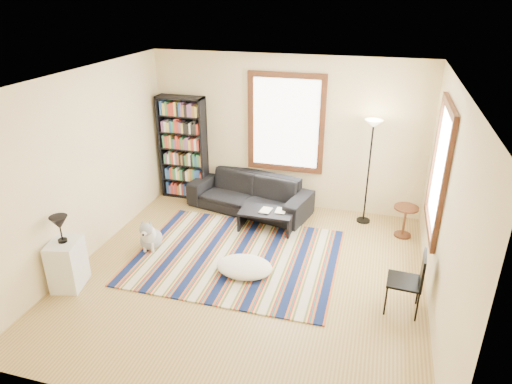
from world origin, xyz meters
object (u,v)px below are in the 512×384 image
(floor_lamp, at_px, (368,173))
(folding_chair, at_px, (404,281))
(floor_cushion, at_px, (245,267))
(coffee_table, at_px, (266,220))
(dog, at_px, (151,233))
(side_table, at_px, (404,221))
(sofa, at_px, (250,193))
(white_cabinet, at_px, (67,264))
(bookshelf, at_px, (183,148))

(floor_lamp, xyz_separation_m, folding_chair, (0.62, -2.36, -0.50))
(floor_cushion, xyz_separation_m, floor_lamp, (1.57, 2.13, 0.83))
(coffee_table, relative_size, dog, 1.69)
(side_table, xyz_separation_m, folding_chair, (-0.05, -2.01, 0.16))
(sofa, distance_m, coffee_table, 0.85)
(floor_cushion, relative_size, white_cabinet, 1.19)
(bookshelf, bearing_deg, floor_lamp, -2.78)
(coffee_table, bearing_deg, side_table, 10.40)
(bookshelf, relative_size, floor_cushion, 2.41)
(side_table, relative_size, folding_chair, 0.63)
(bookshelf, bearing_deg, floor_cushion, -49.98)
(sofa, xyz_separation_m, bookshelf, (-1.41, 0.27, 0.67))
(bookshelf, distance_m, floor_lamp, 3.50)
(floor_cushion, height_order, side_table, side_table)
(coffee_table, bearing_deg, floor_lamp, 25.82)
(coffee_table, height_order, floor_cushion, coffee_table)
(floor_lamp, xyz_separation_m, dog, (-3.21, -1.85, -0.66))
(floor_lamp, bearing_deg, bookshelf, 177.22)
(floor_cushion, bearing_deg, floor_lamp, 53.56)
(bookshelf, xyz_separation_m, white_cabinet, (-0.33, -3.24, -0.65))
(floor_cushion, height_order, dog, dog)
(coffee_table, distance_m, floor_cushion, 1.36)
(floor_lamp, height_order, folding_chair, floor_lamp)
(sofa, distance_m, dog, 2.08)
(folding_chair, bearing_deg, white_cabinet, -167.33)
(coffee_table, xyz_separation_m, side_table, (2.26, 0.42, 0.09))
(floor_cushion, relative_size, dog, 1.56)
(side_table, bearing_deg, bookshelf, 172.81)
(sofa, bearing_deg, coffee_table, -40.68)
(coffee_table, bearing_deg, bookshelf, 153.71)
(folding_chair, xyz_separation_m, white_cabinet, (-4.45, -0.71, -0.08))
(coffee_table, xyz_separation_m, dog, (-1.62, -1.08, 0.09))
(sofa, relative_size, coffee_table, 2.52)
(floor_lamp, distance_m, side_table, 1.01)
(coffee_table, distance_m, floor_lamp, 1.92)
(dog, bearing_deg, coffee_table, 23.57)
(side_table, height_order, white_cabinet, white_cabinet)
(coffee_table, xyz_separation_m, floor_cushion, (0.02, -1.35, -0.08))
(sofa, bearing_deg, folding_chair, -27.14)
(floor_lamp, bearing_deg, floor_cushion, -126.44)
(floor_lamp, xyz_separation_m, white_cabinet, (-3.83, -3.07, -0.58))
(white_cabinet, bearing_deg, floor_lamp, 26.08)
(bookshelf, xyz_separation_m, floor_lamp, (3.50, -0.17, -0.07))
(floor_cushion, bearing_deg, sofa, 104.45)
(side_table, distance_m, dog, 4.16)
(coffee_table, distance_m, side_table, 2.30)
(bookshelf, height_order, floor_cushion, bookshelf)
(coffee_table, relative_size, floor_lamp, 0.48)
(folding_chair, bearing_deg, floor_cushion, 177.44)
(sofa, xyz_separation_m, dog, (-1.12, -1.75, -0.06))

